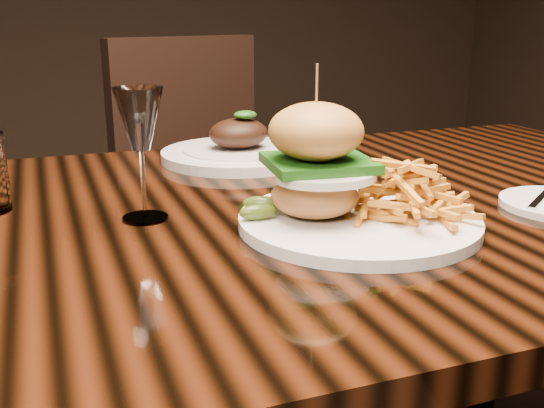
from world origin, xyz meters
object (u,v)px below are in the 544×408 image
object	(u,v)px
burger_plate	(355,187)
chair_far	(208,187)
dining_table	(269,257)
wine_glass	(140,124)
far_dish	(239,150)

from	to	relation	value
burger_plate	chair_far	distance (m)	1.05
dining_table	burger_plate	size ratio (longest dim) A/B	5.22
wine_glass	chair_far	bearing A→B (deg)	70.42
far_dish	chair_far	bearing A→B (deg)	81.19
dining_table	chair_far	distance (m)	0.91
dining_table	wine_glass	xyz separation A→B (m)	(-0.17, 0.00, 0.20)
dining_table	burger_plate	xyz separation A→B (m)	(0.07, -0.12, 0.13)
burger_plate	far_dish	world-z (taller)	burger_plate
dining_table	burger_plate	distance (m)	0.19
wine_glass	chair_far	size ratio (longest dim) A/B	0.18
dining_table	chair_far	bearing A→B (deg)	80.92
dining_table	chair_far	xyz separation A→B (m)	(0.14, 0.89, -0.13)
burger_plate	wine_glass	bearing A→B (deg)	170.65
dining_table	wine_glass	bearing A→B (deg)	179.63
burger_plate	chair_far	bearing A→B (deg)	103.64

